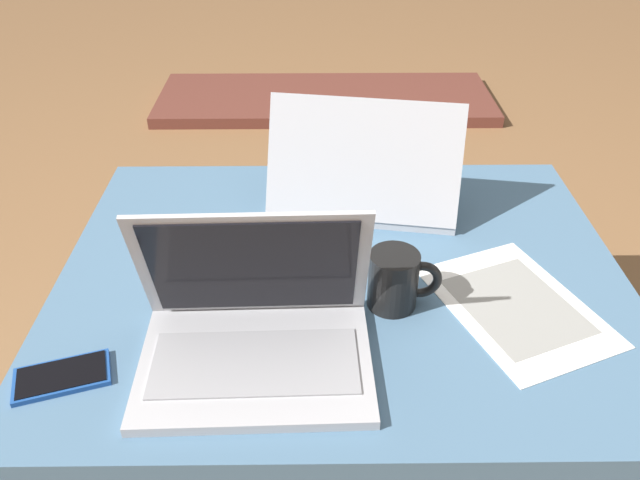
{
  "coord_description": "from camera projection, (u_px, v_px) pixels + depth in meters",
  "views": [
    {
      "loc": [
        -0.05,
        -0.86,
        1.05
      ],
      "look_at": [
        -0.04,
        -0.02,
        0.46
      ],
      "focal_mm": 35.0,
      "sensor_mm": 36.0,
      "label": 1
    }
  ],
  "objects": [
    {
      "name": "laptop_near",
      "position": [
        255.0,
        330.0,
        0.9
      ],
      "size": [
        0.34,
        0.24,
        0.24
      ],
      "rotation": [
        0.0,
        0.0,
        0.03
      ],
      "color": "#B7B7BC",
      "rests_on": "ottoman"
    },
    {
      "name": "backpack",
      "position": [
        373.0,
        201.0,
        1.64
      ],
      "size": [
        0.36,
        0.25,
        0.47
      ],
      "rotation": [
        0.0,
        0.0,
        3.09
      ],
      "color": "#23234C",
      "rests_on": "ground_plane"
    },
    {
      "name": "ground_plane",
      "position": [
        339.0,
        414.0,
        1.31
      ],
      "size": [
        14.0,
        14.0,
        0.0
      ],
      "primitive_type": "plane",
      "color": "olive"
    },
    {
      "name": "cell_phone",
      "position": [
        62.0,
        376.0,
        0.88
      ],
      "size": [
        0.15,
        0.1,
        0.01
      ],
      "rotation": [
        0.0,
        0.0,
        1.88
      ],
      "color": "#1E4C9E",
      "rests_on": "ottoman"
    },
    {
      "name": "coffee_mug",
      "position": [
        396.0,
        280.0,
        0.99
      ],
      "size": [
        0.12,
        0.08,
        0.1
      ],
      "color": "black",
      "rests_on": "ottoman"
    },
    {
      "name": "paper_sheet",
      "position": [
        516.0,
        306.0,
        1.01
      ],
      "size": [
        0.31,
        0.35,
        0.0
      ],
      "rotation": [
        0.0,
        0.0,
        0.39
      ],
      "color": "white",
      "rests_on": "ottoman"
    },
    {
      "name": "laptop_far",
      "position": [
        364.0,
        183.0,
        1.25
      ],
      "size": [
        0.4,
        0.29,
        0.23
      ],
      "rotation": [
        0.0,
        0.0,
        2.98
      ],
      "color": "#B7B7BC",
      "rests_on": "ottoman"
    },
    {
      "name": "fireplace_hearth",
      "position": [
        325.0,
        99.0,
        2.65
      ],
      "size": [
        1.4,
        0.5,
        0.04
      ],
      "color": "brown",
      "rests_on": "ground_plane"
    },
    {
      "name": "ottoman",
      "position": [
        340.0,
        349.0,
        1.2
      ],
      "size": [
        0.98,
        0.78,
        0.38
      ],
      "color": "#2A3D4E",
      "rests_on": "ground_plane"
    }
  ]
}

